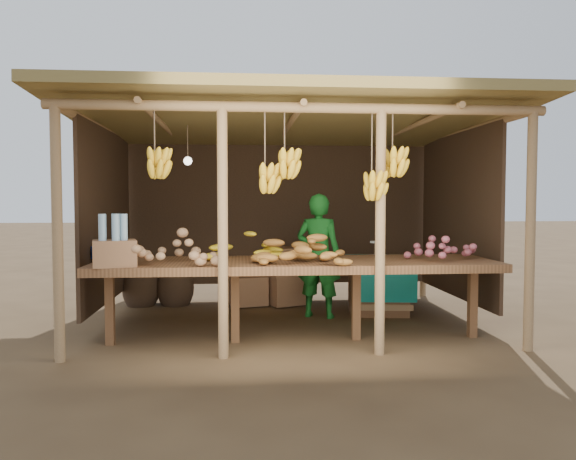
{
  "coord_description": "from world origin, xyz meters",
  "views": [
    {
      "loc": [
        -0.55,
        -6.41,
        1.39
      ],
      "look_at": [
        0.0,
        0.0,
        1.05
      ],
      "focal_mm": 35.0,
      "sensor_mm": 36.0,
      "label": 1
    }
  ],
  "objects": [
    {
      "name": "ground",
      "position": [
        0.0,
        0.0,
        0.0
      ],
      "size": [
        60.0,
        60.0,
        0.0
      ],
      "primitive_type": "plane",
      "color": "brown",
      "rests_on": "ground"
    },
    {
      "name": "stall_structure",
      "position": [
        -0.04,
        -0.09,
        1.91
      ],
      "size": [
        4.7,
        3.5,
        2.43
      ],
      "color": "#A17C53",
      "rests_on": "ground"
    },
    {
      "name": "counter",
      "position": [
        0.0,
        -0.95,
        0.74
      ],
      "size": [
        3.9,
        1.05,
        0.8
      ],
      "color": "brown",
      "rests_on": "ground"
    },
    {
      "name": "potato_heap",
      "position": [
        -1.2,
        -1.17,
        0.98
      ],
      "size": [
        0.97,
        0.68,
        0.36
      ],
      "primitive_type": null,
      "rotation": [
        0.0,
        0.0,
        -0.17
      ],
      "color": "tan",
      "rests_on": "counter"
    },
    {
      "name": "sweet_potato_heap",
      "position": [
        0.04,
        -1.21,
        0.98
      ],
      "size": [
        1.02,
        0.72,
        0.36
      ],
      "primitive_type": null,
      "rotation": [
        0.0,
        0.0,
        0.19
      ],
      "color": "#A46A2A",
      "rests_on": "counter"
    },
    {
      "name": "onion_heap",
      "position": [
        1.48,
        -1.1,
        0.98
      ],
      "size": [
        0.83,
        0.56,
        0.35
      ],
      "primitive_type": null,
      "rotation": [
        0.0,
        0.0,
        0.14
      ],
      "color": "#AD5461",
      "rests_on": "counter"
    },
    {
      "name": "banana_pile",
      "position": [
        -0.5,
        -0.72,
        0.98
      ],
      "size": [
        0.79,
        0.62,
        0.35
      ],
      "primitive_type": null,
      "rotation": [
        0.0,
        0.0,
        0.33
      ],
      "color": "yellow",
      "rests_on": "counter"
    },
    {
      "name": "tomato_basin",
      "position": [
        -1.9,
        -0.53,
        0.88
      ],
      "size": [
        0.35,
        0.35,
        0.18
      ],
      "rotation": [
        0.0,
        0.0,
        0.1
      ],
      "color": "navy",
      "rests_on": "counter"
    },
    {
      "name": "bottle_box",
      "position": [
        -1.67,
        -1.31,
        0.98
      ],
      "size": [
        0.43,
        0.38,
        0.47
      ],
      "color": "#8F6040",
      "rests_on": "counter"
    },
    {
      "name": "vendor",
      "position": [
        0.38,
        0.16,
        0.74
      ],
      "size": [
        0.63,
        0.53,
        1.47
      ],
      "primitive_type": "imported",
      "rotation": [
        0.0,
        0.0,
        2.75
      ],
      "color": "#186F22",
      "rests_on": "ground"
    },
    {
      "name": "tarp_crate",
      "position": [
        1.14,
        0.32,
        0.37
      ],
      "size": [
        0.84,
        0.75,
        0.91
      ],
      "color": "brown",
      "rests_on": "ground"
    },
    {
      "name": "carton_stack",
      "position": [
        -0.11,
        0.93,
        0.33
      ],
      "size": [
        1.08,
        0.5,
        0.75
      ],
      "color": "#8F6040",
      "rests_on": "ground"
    },
    {
      "name": "burlap_sacks",
      "position": [
        -1.63,
        1.08,
        0.29
      ],
      "size": [
        0.94,
        0.49,
        0.67
      ],
      "color": "#422E1E",
      "rests_on": "ground"
    }
  ]
}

